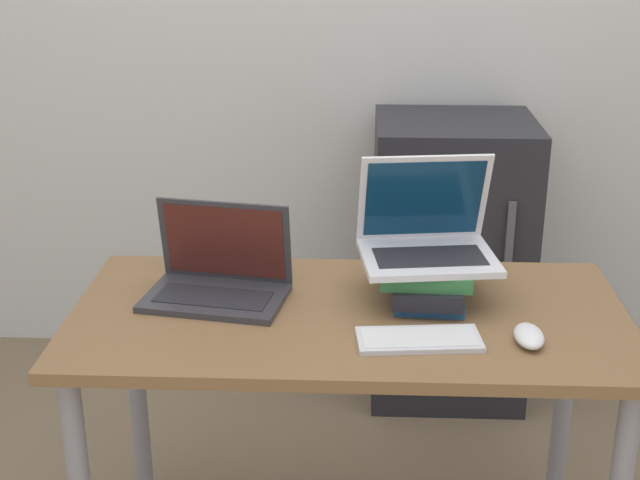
{
  "coord_description": "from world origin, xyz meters",
  "views": [
    {
      "loc": [
        0.01,
        -1.58,
        1.68
      ],
      "look_at": [
        -0.07,
        0.32,
        0.94
      ],
      "focal_mm": 50.0,
      "sensor_mm": 36.0,
      "label": 1
    }
  ],
  "objects_px": {
    "book_stack": "(427,280)",
    "wireless_keyboard": "(419,339)",
    "mini_fridge": "(449,260)",
    "mouse": "(529,336)",
    "laptop_left": "(218,279)",
    "laptop_on_books": "(427,237)"
  },
  "relations": [
    {
      "from": "laptop_on_books",
      "to": "wireless_keyboard",
      "type": "relative_size",
      "value": 1.23
    },
    {
      "from": "laptop_left",
      "to": "laptop_on_books",
      "type": "relative_size",
      "value": 1.05
    },
    {
      "from": "wireless_keyboard",
      "to": "mouse",
      "type": "distance_m",
      "value": 0.24
    },
    {
      "from": "laptop_on_books",
      "to": "mouse",
      "type": "relative_size",
      "value": 3.02
    },
    {
      "from": "laptop_left",
      "to": "book_stack",
      "type": "bearing_deg",
      "value": 0.14
    },
    {
      "from": "wireless_keyboard",
      "to": "mouse",
      "type": "height_order",
      "value": "mouse"
    },
    {
      "from": "laptop_on_books",
      "to": "mini_fridge",
      "type": "xyz_separation_m",
      "value": [
        0.16,
        0.88,
        -0.42
      ]
    },
    {
      "from": "laptop_on_books",
      "to": "mouse",
      "type": "height_order",
      "value": "laptop_on_books"
    },
    {
      "from": "laptop_left",
      "to": "wireless_keyboard",
      "type": "distance_m",
      "value": 0.53
    },
    {
      "from": "wireless_keyboard",
      "to": "mini_fridge",
      "type": "xyz_separation_m",
      "value": [
        0.18,
        1.14,
        -0.28
      ]
    },
    {
      "from": "book_stack",
      "to": "mouse",
      "type": "bearing_deg",
      "value": -46.14
    },
    {
      "from": "wireless_keyboard",
      "to": "mouse",
      "type": "xyz_separation_m",
      "value": [
        0.24,
        0.01,
        0.01
      ]
    },
    {
      "from": "book_stack",
      "to": "mouse",
      "type": "xyz_separation_m",
      "value": [
        0.21,
        -0.22,
        -0.03
      ]
    },
    {
      "from": "book_stack",
      "to": "mouse",
      "type": "height_order",
      "value": "book_stack"
    },
    {
      "from": "book_stack",
      "to": "laptop_on_books",
      "type": "bearing_deg",
      "value": 93.53
    },
    {
      "from": "mini_fridge",
      "to": "laptop_on_books",
      "type": "bearing_deg",
      "value": -100.09
    },
    {
      "from": "book_stack",
      "to": "wireless_keyboard",
      "type": "bearing_deg",
      "value": -97.78
    },
    {
      "from": "book_stack",
      "to": "mini_fridge",
      "type": "height_order",
      "value": "mini_fridge"
    },
    {
      "from": "book_stack",
      "to": "mouse",
      "type": "relative_size",
      "value": 2.25
    },
    {
      "from": "laptop_on_books",
      "to": "mouse",
      "type": "xyz_separation_m",
      "value": [
        0.21,
        -0.25,
        -0.13
      ]
    },
    {
      "from": "book_stack",
      "to": "mouse",
      "type": "distance_m",
      "value": 0.3
    },
    {
      "from": "laptop_left",
      "to": "laptop_on_books",
      "type": "bearing_deg",
      "value": 4.03
    }
  ]
}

